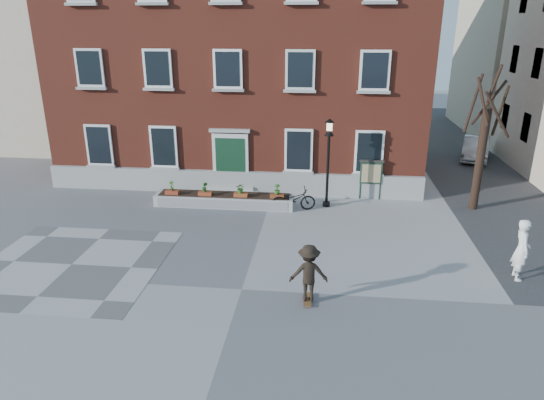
# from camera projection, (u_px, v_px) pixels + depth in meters

# --- Properties ---
(ground) EXTENTS (100.00, 100.00, 0.00)m
(ground) POSITION_uv_depth(u_px,v_px,m) (242.00, 289.00, 14.84)
(ground) COLOR gray
(ground) RESTS_ON ground
(checker_patch) EXTENTS (6.00, 6.00, 0.01)m
(checker_patch) POSITION_uv_depth(u_px,v_px,m) (72.00, 264.00, 16.39)
(checker_patch) COLOR #545456
(checker_patch) RESTS_ON ground
(distant_building) EXTENTS (10.00, 12.00, 13.00)m
(distant_building) POSITION_uv_depth(u_px,v_px,m) (29.00, 43.00, 33.16)
(distant_building) COLOR beige
(distant_building) RESTS_ON ground
(bicycle) EXTENTS (2.03, 1.07, 1.01)m
(bicycle) POSITION_uv_depth(u_px,v_px,m) (293.00, 199.00, 21.03)
(bicycle) COLOR black
(bicycle) RESTS_ON ground
(parked_car) EXTENTS (2.58, 4.34, 1.35)m
(parked_car) POSITION_uv_depth(u_px,v_px,m) (476.00, 148.00, 29.07)
(parked_car) COLOR silver
(parked_car) RESTS_ON ground
(bystander) EXTENTS (0.51, 0.75, 2.01)m
(bystander) POSITION_uv_depth(u_px,v_px,m) (521.00, 250.00, 15.17)
(bystander) COLOR white
(bystander) RESTS_ON ground
(brick_building) EXTENTS (18.40, 10.85, 12.60)m
(brick_building) POSITION_uv_depth(u_px,v_px,m) (246.00, 51.00, 25.97)
(brick_building) COLOR maroon
(brick_building) RESTS_ON ground
(planter_assembly) EXTENTS (6.20, 1.12, 1.15)m
(planter_assembly) POSITION_uv_depth(u_px,v_px,m) (224.00, 199.00, 21.65)
(planter_assembly) COLOR #BCBCB7
(planter_assembly) RESTS_ON ground
(bare_tree) EXTENTS (1.83, 1.83, 6.16)m
(bare_tree) POSITION_uv_depth(u_px,v_px,m) (482.00, 147.00, 20.47)
(bare_tree) COLOR black
(bare_tree) RESTS_ON ground
(lamp_post) EXTENTS (0.40, 0.40, 3.93)m
(lamp_post) POSITION_uv_depth(u_px,v_px,m) (328.00, 151.00, 20.82)
(lamp_post) COLOR black
(lamp_post) RESTS_ON ground
(notice_board) EXTENTS (1.10, 0.16, 1.87)m
(notice_board) POSITION_uv_depth(u_px,v_px,m) (371.00, 173.00, 22.15)
(notice_board) COLOR #183024
(notice_board) RESTS_ON ground
(skateboarder) EXTENTS (1.17, 0.78, 1.80)m
(skateboarder) POSITION_uv_depth(u_px,v_px,m) (309.00, 273.00, 13.89)
(skateboarder) COLOR brown
(skateboarder) RESTS_ON ground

